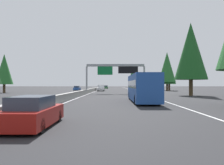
# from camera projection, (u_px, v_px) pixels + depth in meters

# --- Properties ---
(ground_plane) EXTENTS (320.00, 320.00, 0.00)m
(ground_plane) POSITION_uv_depth(u_px,v_px,m) (94.00, 91.00, 62.03)
(ground_plane) COLOR #262628
(median_barrier) EXTENTS (180.00, 0.56, 0.90)m
(median_barrier) POSITION_uv_depth(u_px,v_px,m) (98.00, 88.00, 82.04)
(median_barrier) COLOR gray
(median_barrier) RESTS_ON ground
(shoulder_stripe_right) EXTENTS (160.00, 0.16, 0.01)m
(shoulder_stripe_right) POSITION_uv_depth(u_px,v_px,m) (132.00, 90.00, 71.93)
(shoulder_stripe_right) COLOR silver
(shoulder_stripe_right) RESTS_ON ground
(shoulder_stripe_median) EXTENTS (160.00, 0.16, 0.01)m
(shoulder_stripe_median) POSITION_uv_depth(u_px,v_px,m) (98.00, 90.00, 72.03)
(shoulder_stripe_median) COLOR silver
(shoulder_stripe_median) RESTS_ON ground
(sign_gantry_overhead) EXTENTS (0.50, 12.68, 6.33)m
(sign_gantry_overhead) POSITION_uv_depth(u_px,v_px,m) (116.00, 70.00, 46.91)
(sign_gantry_overhead) COLOR gray
(sign_gantry_overhead) RESTS_ON ground
(sedan_mid_center) EXTENTS (4.40, 1.80, 1.47)m
(sedan_mid_center) POSITION_uv_depth(u_px,v_px,m) (33.00, 113.00, 10.26)
(sedan_mid_center) COLOR maroon
(sedan_mid_center) RESTS_ON ground
(bus_mid_left) EXTENTS (11.50, 2.55, 3.10)m
(bus_mid_left) POSITION_uv_depth(u_px,v_px,m) (142.00, 87.00, 25.33)
(bus_mid_left) COLOR #1E4793
(bus_mid_left) RESTS_ON ground
(pickup_mid_right) EXTENTS (5.60, 2.00, 1.86)m
(pickup_mid_right) POSITION_uv_depth(u_px,v_px,m) (101.00, 88.00, 65.62)
(pickup_mid_right) COLOR silver
(pickup_mid_right) RESTS_ON ground
(sedan_near_center) EXTENTS (4.40, 1.80, 1.47)m
(sedan_near_center) POSITION_uv_depth(u_px,v_px,m) (106.00, 87.00, 100.25)
(sedan_near_center) COLOR #2D6B38
(sedan_near_center) RESTS_ON ground
(oncoming_near) EXTENTS (4.40, 1.80, 1.47)m
(oncoming_near) POSITION_uv_depth(u_px,v_px,m) (77.00, 88.00, 71.73)
(oncoming_near) COLOR #1E4793
(oncoming_near) RESTS_ON ground
(conifer_right_near) EXTENTS (5.68, 5.68, 12.90)m
(conifer_right_near) POSITION_uv_depth(u_px,v_px,m) (191.00, 51.00, 38.62)
(conifer_right_near) COLOR #4C3823
(conifer_right_near) RESTS_ON ground
(conifer_right_mid) EXTENTS (4.20, 4.20, 9.54)m
(conifer_right_mid) POSITION_uv_depth(u_px,v_px,m) (169.00, 72.00, 70.35)
(conifer_right_mid) COLOR #4C3823
(conifer_right_mid) RESTS_ON ground
(conifer_right_far) EXTENTS (5.44, 5.44, 12.37)m
(conifer_right_far) POSITION_uv_depth(u_px,v_px,m) (167.00, 67.00, 70.41)
(conifer_right_far) COLOR #4C3823
(conifer_right_far) RESTS_ON ground
(conifer_right_distant) EXTENTS (4.84, 4.84, 11.01)m
(conifer_right_distant) POSITION_uv_depth(u_px,v_px,m) (133.00, 75.00, 113.73)
(conifer_right_distant) COLOR #4C3823
(conifer_right_distant) RESTS_ON ground
(conifer_left_near) EXTENTS (4.02, 4.02, 9.13)m
(conifer_left_near) POSITION_uv_depth(u_px,v_px,m) (4.00, 69.00, 51.63)
(conifer_left_near) COLOR #4C3823
(conifer_left_near) RESTS_ON ground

